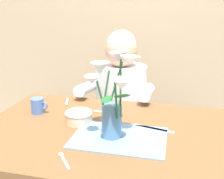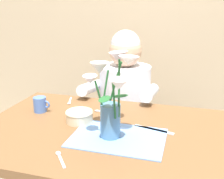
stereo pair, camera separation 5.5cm
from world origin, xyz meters
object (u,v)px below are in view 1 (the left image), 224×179
at_px(coffee_cup, 38,106).
at_px(ceramic_bowl, 79,117).
at_px(seated_person, 121,114).
at_px(flower_vase, 112,94).
at_px(dinner_knife, 154,129).

bearing_deg(coffee_cup, ceramic_bowl, -14.60).
relative_size(seated_person, ceramic_bowl, 8.35).
bearing_deg(seated_person, flower_vase, -84.47).
relative_size(flower_vase, coffee_cup, 3.93).
height_order(ceramic_bowl, coffee_cup, coffee_cup).
distance_m(seated_person, coffee_cup, 0.65).
bearing_deg(seated_person, coffee_cup, -127.38).
xyz_separation_m(ceramic_bowl, dinner_knife, (0.36, 0.01, -0.03)).
height_order(flower_vase, ceramic_bowl, flower_vase).
height_order(seated_person, dinner_knife, seated_person).
distance_m(seated_person, flower_vase, 0.78).
height_order(ceramic_bowl, dinner_knife, ceramic_bowl).
bearing_deg(coffee_cup, seated_person, 55.62).
bearing_deg(dinner_knife, coffee_cup, -172.48).
bearing_deg(flower_vase, coffee_cup, 158.90).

